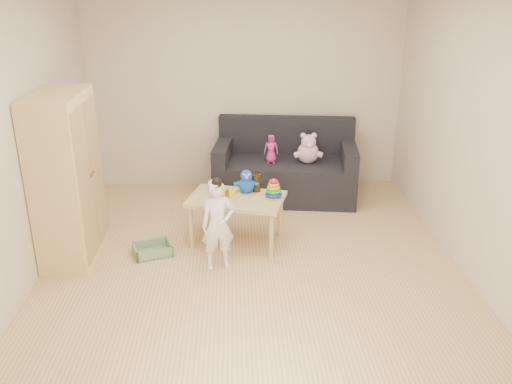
{
  "coord_description": "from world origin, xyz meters",
  "views": [
    {
      "loc": [
        -0.16,
        -4.66,
        2.59
      ],
      "look_at": [
        0.05,
        0.25,
        0.65
      ],
      "focal_mm": 38.0,
      "sensor_mm": 36.0,
      "label": 1
    }
  ],
  "objects_px": {
    "wardrobe": "(66,178)",
    "sofa": "(285,179)",
    "play_table": "(237,220)",
    "toddler": "(218,226)"
  },
  "relations": [
    {
      "from": "wardrobe",
      "to": "sofa",
      "type": "bearing_deg",
      "value": 32.7
    },
    {
      "from": "wardrobe",
      "to": "play_table",
      "type": "height_order",
      "value": "wardrobe"
    },
    {
      "from": "play_table",
      "to": "wardrobe",
      "type": "bearing_deg",
      "value": -172.58
    },
    {
      "from": "wardrobe",
      "to": "sofa",
      "type": "relative_size",
      "value": 0.94
    },
    {
      "from": "sofa",
      "to": "toddler",
      "type": "xyz_separation_m",
      "value": [
        -0.8,
        -1.74,
        0.19
      ]
    },
    {
      "from": "wardrobe",
      "to": "sofa",
      "type": "height_order",
      "value": "wardrobe"
    },
    {
      "from": "toddler",
      "to": "wardrobe",
      "type": "bearing_deg",
      "value": 155.96
    },
    {
      "from": "sofa",
      "to": "play_table",
      "type": "relative_size",
      "value": 1.8
    },
    {
      "from": "play_table",
      "to": "toddler",
      "type": "distance_m",
      "value": 0.57
    },
    {
      "from": "wardrobe",
      "to": "play_table",
      "type": "bearing_deg",
      "value": 7.42
    }
  ]
}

